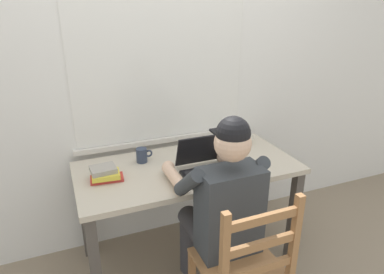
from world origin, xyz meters
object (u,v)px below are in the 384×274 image
(computer_mouse, at_px, (250,164))
(laptop, at_px, (207,165))
(landscape_photo_print, at_px, (188,152))
(seated_person, at_px, (221,205))
(coffee_mug_white, at_px, (246,139))
(coffee_mug_dark, at_px, (142,155))
(desk, at_px, (188,179))
(wooden_chair, at_px, (243,269))
(book_stack_main, at_px, (105,174))

(computer_mouse, bearing_deg, laptop, 174.62)
(laptop, relative_size, landscape_photo_print, 2.54)
(seated_person, distance_m, laptop, 0.31)
(coffee_mug_white, bearing_deg, laptop, -147.13)
(laptop, distance_m, coffee_mug_dark, 0.45)
(computer_mouse, relative_size, landscape_photo_print, 0.77)
(seated_person, bearing_deg, laptop, 81.63)
(coffee_mug_dark, relative_size, landscape_photo_print, 0.86)
(desk, height_order, wooden_chair, wooden_chair)
(seated_person, distance_m, book_stack_main, 0.72)
(landscape_photo_print, bearing_deg, desk, -104.19)
(seated_person, xyz_separation_m, book_stack_main, (-0.57, 0.43, 0.10))
(computer_mouse, relative_size, book_stack_main, 0.49)
(seated_person, distance_m, coffee_mug_white, 0.78)
(seated_person, relative_size, coffee_mug_white, 10.87)
(computer_mouse, xyz_separation_m, coffee_mug_dark, (-0.64, 0.33, 0.03))
(desk, bearing_deg, coffee_mug_dark, 147.45)
(computer_mouse, distance_m, coffee_mug_white, 0.37)
(desk, distance_m, coffee_mug_white, 0.58)
(seated_person, xyz_separation_m, computer_mouse, (0.34, 0.26, 0.08))
(wooden_chair, height_order, laptop, laptop)
(coffee_mug_dark, bearing_deg, laptop, -41.57)
(laptop, height_order, coffee_mug_dark, laptop)
(book_stack_main, distance_m, landscape_photo_print, 0.64)
(wooden_chair, xyz_separation_m, landscape_photo_print, (0.05, 0.90, 0.28))
(desk, xyz_separation_m, laptop, (0.08, -0.13, 0.15))
(coffee_mug_dark, bearing_deg, seated_person, -63.36)
(coffee_mug_white, bearing_deg, coffee_mug_dark, 179.80)
(seated_person, xyz_separation_m, laptop, (0.04, 0.29, 0.11))
(wooden_chair, xyz_separation_m, coffee_mug_dark, (-0.30, 0.87, 0.33))
(seated_person, height_order, computer_mouse, seated_person)
(wooden_chair, relative_size, coffee_mug_white, 8.20)
(wooden_chair, relative_size, computer_mouse, 9.35)
(laptop, relative_size, coffee_mug_white, 2.89)
(wooden_chair, distance_m, coffee_mug_dark, 0.98)
(coffee_mug_white, distance_m, landscape_photo_print, 0.46)
(wooden_chair, relative_size, laptop, 2.83)
(landscape_photo_print, bearing_deg, wooden_chair, -84.96)
(seated_person, relative_size, book_stack_main, 6.04)
(book_stack_main, bearing_deg, coffee_mug_white, 8.39)
(computer_mouse, bearing_deg, landscape_photo_print, 129.60)
(wooden_chair, distance_m, book_stack_main, 0.97)
(laptop, height_order, coffee_mug_white, laptop)
(coffee_mug_white, xyz_separation_m, coffee_mug_dark, (-0.80, 0.00, 0.00))
(seated_person, bearing_deg, computer_mouse, 37.49)
(wooden_chair, xyz_separation_m, laptop, (0.04, 0.57, 0.34))
(desk, height_order, coffee_mug_dark, coffee_mug_dark)
(wooden_chair, bearing_deg, computer_mouse, 57.77)
(desk, bearing_deg, landscape_photo_print, 67.78)
(laptop, bearing_deg, computer_mouse, -5.38)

